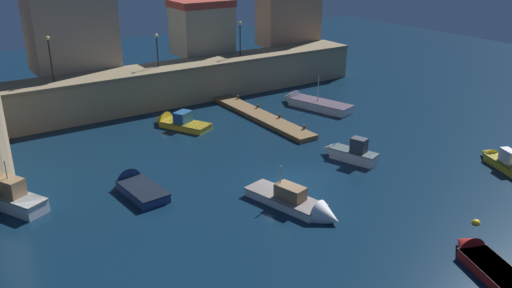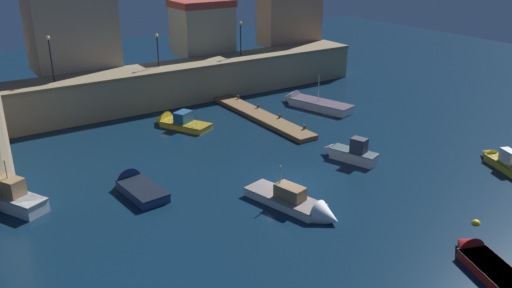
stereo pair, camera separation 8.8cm
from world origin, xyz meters
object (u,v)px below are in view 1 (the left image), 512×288
at_px(moored_boat_8, 136,186).
at_px(moored_boat_4, 300,205).
at_px(quay_lamp_0, 50,52).
at_px(moored_boat_1, 503,162).
at_px(moored_boat_2, 176,122).
at_px(moored_boat_3, 484,262).
at_px(mooring_buoy_0, 476,223).
at_px(moored_boat_7, 6,196).
at_px(quay_lamp_2, 240,33).
at_px(moored_boat_0, 310,103).
at_px(quay_lamp_1, 157,45).
at_px(moored_boat_5, 349,152).

bearing_deg(moored_boat_8, moored_boat_4, -142.96).
relative_size(quay_lamp_0, moored_boat_1, 0.70).
bearing_deg(moored_boat_2, quay_lamp_0, 23.35).
xyz_separation_m(quay_lamp_0, moored_boat_4, (7.51, -23.50, -5.64)).
height_order(moored_boat_4, moored_boat_8, moored_boat_4).
xyz_separation_m(quay_lamp_0, moored_boat_1, (22.79, -26.32, -5.63)).
bearing_deg(moored_boat_3, mooring_buoy_0, -30.22).
xyz_separation_m(moored_boat_4, moored_boat_7, (-13.92, 9.91, 0.24)).
relative_size(quay_lamp_2, moored_boat_0, 0.45).
height_order(quay_lamp_2, moored_boat_8, quay_lamp_2).
xyz_separation_m(moored_boat_3, mooring_buoy_0, (3.28, 2.71, -0.26)).
bearing_deg(quay_lamp_1, moored_boat_1, -62.86).
distance_m(quay_lamp_2, moored_boat_2, 13.34).
distance_m(quay_lamp_2, mooring_buoy_0, 30.78).
bearing_deg(moored_boat_1, moored_boat_0, 28.40).
distance_m(quay_lamp_0, moored_boat_2, 11.57).
bearing_deg(quay_lamp_1, moored_boat_7, -139.12).
xyz_separation_m(quay_lamp_1, moored_boat_3, (2.07, -32.73, -5.34)).
height_order(quay_lamp_2, mooring_buoy_0, quay_lamp_2).
xyz_separation_m(moored_boat_3, moored_boat_5, (3.53, 13.16, 0.29)).
xyz_separation_m(moored_boat_0, mooring_buoy_0, (-5.81, -21.66, -0.39)).
relative_size(quay_lamp_2, mooring_buoy_0, 7.35).
bearing_deg(moored_boat_5, moored_boat_8, 56.74).
bearing_deg(quay_lamp_2, moored_boat_5, -99.42).
relative_size(quay_lamp_0, moored_boat_8, 0.77).
relative_size(quay_lamp_2, moored_boat_2, 0.62).
xyz_separation_m(moored_boat_3, moored_boat_4, (-3.86, 9.23, 0.11)).
distance_m(quay_lamp_2, moored_boat_8, 24.28).
height_order(moored_boat_1, mooring_buoy_0, moored_boat_1).
relative_size(quay_lamp_0, moored_boat_5, 0.86).
height_order(moored_boat_0, moored_boat_3, moored_boat_0).
xyz_separation_m(quay_lamp_1, moored_boat_8, (-8.71, -15.83, -5.30)).
distance_m(quay_lamp_1, moored_boat_4, 24.15).
distance_m(quay_lamp_1, moored_boat_7, 21.37).
distance_m(quay_lamp_0, moored_boat_7, 15.98).
distance_m(moored_boat_7, moored_boat_8, 7.36).
relative_size(moored_boat_0, moored_boat_7, 1.38).
relative_size(quay_lamp_0, moored_boat_4, 0.57).
bearing_deg(moored_boat_7, moored_boat_1, -141.35).
height_order(moored_boat_0, moored_boat_7, moored_boat_0).
bearing_deg(moored_boat_7, moored_boat_2, -90.96).
bearing_deg(mooring_buoy_0, moored_boat_4, 137.61).
bearing_deg(moored_boat_3, moored_boat_7, 63.13).
relative_size(moored_boat_1, moored_boat_4, 0.81).
distance_m(quay_lamp_2, moored_boat_5, 20.53).
xyz_separation_m(quay_lamp_1, moored_boat_1, (13.49, -26.32, -5.22)).
bearing_deg(quay_lamp_1, quay_lamp_2, 0.00).
bearing_deg(moored_boat_2, moored_boat_5, -178.92).
bearing_deg(moored_boat_5, quay_lamp_2, -28.04).
distance_m(quay_lamp_1, moored_boat_0, 14.89).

